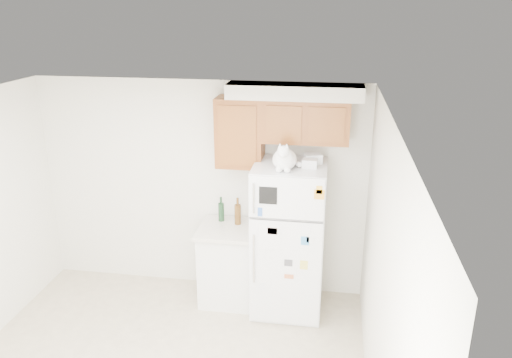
% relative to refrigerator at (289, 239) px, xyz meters
% --- Properties ---
extents(room_shell, '(3.84, 4.04, 2.52)m').
position_rel_refrigerator_xyz_m(room_shell, '(-0.94, -1.36, 0.82)').
color(room_shell, silver).
rests_on(room_shell, ground_plane).
extents(refrigerator, '(0.76, 0.78, 1.70)m').
position_rel_refrigerator_xyz_m(refrigerator, '(0.00, 0.00, 0.00)').
color(refrigerator, white).
rests_on(refrigerator, ground_plane).
extents(base_counter, '(0.64, 0.64, 0.92)m').
position_rel_refrigerator_xyz_m(base_counter, '(-0.69, 0.07, -0.39)').
color(base_counter, white).
rests_on(base_counter, ground_plane).
extents(cat, '(0.30, 0.44, 0.31)m').
position_rel_refrigerator_xyz_m(cat, '(-0.05, -0.15, 0.96)').
color(cat, white).
rests_on(cat, refrigerator).
extents(storage_box_back, '(0.20, 0.17, 0.10)m').
position_rel_refrigerator_xyz_m(storage_box_back, '(0.23, 0.11, 0.90)').
color(storage_box_back, white).
rests_on(storage_box_back, refrigerator).
extents(storage_box_front, '(0.16, 0.12, 0.09)m').
position_rel_refrigerator_xyz_m(storage_box_front, '(0.20, -0.05, 0.89)').
color(storage_box_front, white).
rests_on(storage_box_front, refrigerator).
extents(bottle_green, '(0.07, 0.07, 0.29)m').
position_rel_refrigerator_xyz_m(bottle_green, '(-0.80, 0.22, 0.21)').
color(bottle_green, '#19381E').
rests_on(bottle_green, base_counter).
extents(bottle_amber, '(0.07, 0.07, 0.32)m').
position_rel_refrigerator_xyz_m(bottle_amber, '(-0.59, 0.17, 0.23)').
color(bottle_amber, '#593814').
rests_on(bottle_amber, base_counter).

